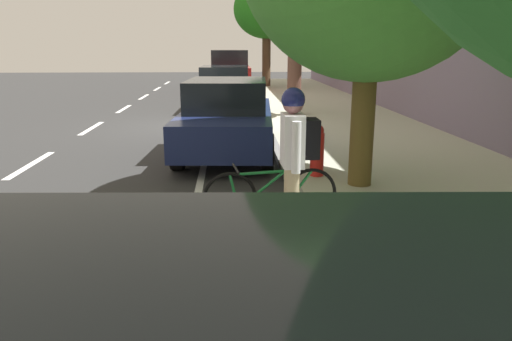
{
  "coord_description": "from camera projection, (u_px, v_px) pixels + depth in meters",
  "views": [
    {
      "loc": [
        1.11,
        -13.55,
        2.17
      ],
      "look_at": [
        1.36,
        -8.99,
        1.0
      ],
      "focal_mm": 34.07,
      "sensor_mm": 36.0,
      "label": 1
    }
  ],
  "objects": [
    {
      "name": "curb_edge",
      "position": [
        264.0,
        123.0,
        13.69
      ],
      "size": [
        0.16,
        36.28,
        0.12
      ],
      "primitive_type": "cube",
      "color": "gray",
      "rests_on": "ground"
    },
    {
      "name": "lane_stripe_bike_edge",
      "position": [
        212.0,
        126.0,
        13.62
      ],
      "size": [
        0.12,
        36.28,
        0.01
      ],
      "primitive_type": "cube",
      "color": "white",
      "rests_on": "ground"
    },
    {
      "name": "parked_sedan_tan_mid",
      "position": [
        225.0,
        89.0,
        16.43
      ],
      "size": [
        1.93,
        4.44,
        1.52
      ],
      "color": "tan",
      "rests_on": "ground"
    },
    {
      "name": "parked_suv_red_far",
      "position": [
        230.0,
        70.0,
        23.58
      ],
      "size": [
        1.98,
        4.71,
        1.99
      ],
      "color": "maroon",
      "rests_on": "ground"
    },
    {
      "name": "cyclist_with_backpack",
      "position": [
        295.0,
        148.0,
        5.49
      ],
      "size": [
        0.43,
        0.62,
        1.73
      ],
      "color": "#C6B284",
      "rests_on": "ground"
    },
    {
      "name": "street_tree_corner",
      "position": [
        267.0,
        10.0,
        24.84
      ],
      "size": [
        3.39,
        3.39,
        5.36
      ],
      "color": "#513A26",
      "rests_on": "sidewalk"
    },
    {
      "name": "ground",
      "position": [
        190.0,
        126.0,
        13.59
      ],
      "size": [
        58.05,
        58.05,
        0.0
      ],
      "primitive_type": "plane",
      "color": "#2C2C2C"
    },
    {
      "name": "fire_hydrant",
      "position": [
        317.0,
        150.0,
        7.82
      ],
      "size": [
        0.22,
        0.22,
        0.84
      ],
      "color": "red",
      "rests_on": "sidewalk"
    },
    {
      "name": "lane_stripe_centre",
      "position": [
        92.0,
        128.0,
        13.22
      ],
      "size": [
        0.14,
        35.8,
        0.01
      ],
      "color": "white",
      "rests_on": "ground"
    },
    {
      "name": "bicycle_at_curb",
      "position": [
        271.0,
        195.0,
        6.08
      ],
      "size": [
        1.71,
        0.46,
        0.74
      ],
      "color": "black",
      "rests_on": "ground"
    },
    {
      "name": "sidewalk",
      "position": [
        341.0,
        123.0,
        13.8
      ],
      "size": [
        4.25,
        36.28,
        0.12
      ],
      "primitive_type": "cube",
      "color": "#B3B19B",
      "rests_on": "ground"
    },
    {
      "name": "building_facade",
      "position": [
        432.0,
        17.0,
        13.21
      ],
      "size": [
        0.5,
        36.28,
        5.87
      ],
      "primitive_type": "cube",
      "color": "gray",
      "rests_on": "ground"
    },
    {
      "name": "parked_sedan_dark_blue_second",
      "position": [
        227.0,
        118.0,
        9.92
      ],
      "size": [
        2.06,
        4.51,
        1.52
      ],
      "color": "navy",
      "rests_on": "ground"
    }
  ]
}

